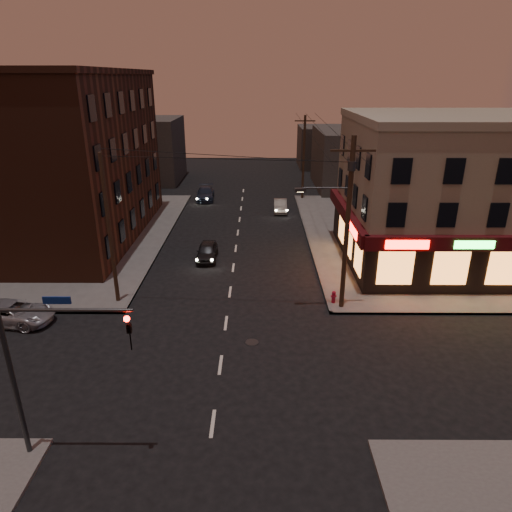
{
  "coord_description": "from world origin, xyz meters",
  "views": [
    {
      "loc": [
        1.81,
        -18.54,
        13.0
      ],
      "look_at": [
        1.69,
        6.24,
        3.2
      ],
      "focal_mm": 32.0,
      "sensor_mm": 36.0,
      "label": 1
    }
  ],
  "objects_px": {
    "sedan_near": "(207,251)",
    "fire_hydrant": "(334,296)",
    "suv_cross": "(13,313)",
    "sedan_mid": "(280,206)",
    "sedan_far": "(205,194)"
  },
  "relations": [
    {
      "from": "suv_cross",
      "to": "sedan_far",
      "type": "bearing_deg",
      "value": -8.14
    },
    {
      "from": "sedan_far",
      "to": "sedan_mid",
      "type": "bearing_deg",
      "value": -34.19
    },
    {
      "from": "sedan_near",
      "to": "fire_hydrant",
      "type": "bearing_deg",
      "value": -41.99
    },
    {
      "from": "sedan_near",
      "to": "fire_hydrant",
      "type": "height_order",
      "value": "sedan_near"
    },
    {
      "from": "suv_cross",
      "to": "sedan_mid",
      "type": "bearing_deg",
      "value": -27.53
    },
    {
      "from": "sedan_near",
      "to": "fire_hydrant",
      "type": "relative_size",
      "value": 4.76
    },
    {
      "from": "suv_cross",
      "to": "sedan_far",
      "type": "distance_m",
      "value": 28.85
    },
    {
      "from": "suv_cross",
      "to": "fire_hydrant",
      "type": "distance_m",
      "value": 18.52
    },
    {
      "from": "sedan_near",
      "to": "suv_cross",
      "type": "bearing_deg",
      "value": -136.35
    },
    {
      "from": "suv_cross",
      "to": "sedan_far",
      "type": "xyz_separation_m",
      "value": [
        7.83,
        27.76,
        0.04
      ]
    },
    {
      "from": "sedan_near",
      "to": "sedan_far",
      "type": "distance_m",
      "value": 18.19
    },
    {
      "from": "suv_cross",
      "to": "fire_hydrant",
      "type": "xyz_separation_m",
      "value": [
        18.38,
        2.26,
        -0.06
      ]
    },
    {
      "from": "sedan_mid",
      "to": "sedan_near",
      "type": "bearing_deg",
      "value": -113.83
    },
    {
      "from": "suv_cross",
      "to": "fire_hydrant",
      "type": "bearing_deg",
      "value": -75.37
    },
    {
      "from": "sedan_near",
      "to": "sedan_far",
      "type": "xyz_separation_m",
      "value": [
        -2.09,
        18.07,
        0.05
      ]
    }
  ]
}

